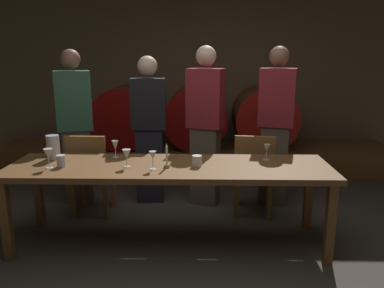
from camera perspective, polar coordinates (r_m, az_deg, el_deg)
ground_plane at (r=3.29m, az=-0.47°, el=-17.40°), size 8.09×8.09×0.00m
back_wall at (r=5.97m, az=0.39°, el=11.41°), size 6.22×0.24×2.97m
barrel_shelf at (r=5.62m, az=0.29°, el=-2.12°), size 5.60×0.90×0.37m
wine_barrel_left at (r=5.59m, az=-9.81°, el=4.02°), size 0.86×0.79×0.86m
wine_barrel_center at (r=5.49m, az=0.56°, el=4.04°), size 0.86×0.79×0.86m
wine_barrel_right at (r=5.56m, az=10.59°, el=3.94°), size 0.86×0.79×0.86m
dining_table at (r=3.36m, az=-3.37°, el=-4.22°), size 2.78×0.76×0.73m
chair_left at (r=4.14m, az=-14.83°, el=-3.85°), size 0.41×0.41×0.88m
chair_right at (r=4.05m, az=9.16°, el=-3.96°), size 0.45×0.45×0.88m
guest_far_left at (r=4.52m, az=-16.94°, el=2.62°), size 0.44×0.35×1.73m
guest_center_left at (r=4.35m, az=-6.39°, el=2.25°), size 0.40×0.27×1.65m
guest_center_right at (r=4.23m, az=2.01°, el=2.82°), size 0.44×0.35×1.76m
guest_far_right at (r=4.34m, az=12.31°, el=2.71°), size 0.43×0.33×1.76m
candle_center at (r=3.26m, az=-3.76°, el=-2.48°), size 0.05×0.05×0.21m
pitcher at (r=3.74m, az=-19.88°, el=-0.42°), size 0.12×0.12×0.22m
wine_glass_far_left at (r=3.44m, az=-20.52°, el=-1.42°), size 0.08×0.08×0.17m
wine_glass_left at (r=3.63m, az=-11.30°, el=-0.28°), size 0.06×0.06×0.16m
wine_glass_center at (r=3.30m, az=-9.67°, el=-1.53°), size 0.07×0.07×0.15m
wine_glass_right at (r=3.20m, az=-5.84°, el=-1.81°), size 0.06×0.06×0.16m
wine_glass_far_right at (r=3.54m, az=11.03°, el=-0.69°), size 0.06×0.06×0.14m
cup_left at (r=3.46m, az=-18.83°, el=-2.39°), size 0.08×0.08×0.10m
cup_right at (r=3.30m, az=0.73°, el=-2.50°), size 0.08×0.08×0.09m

